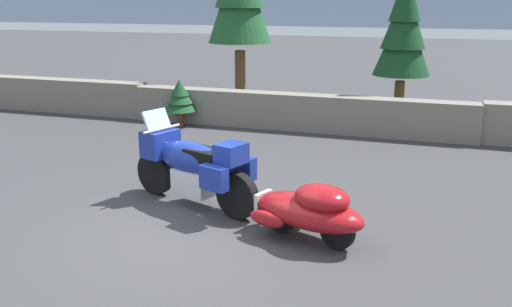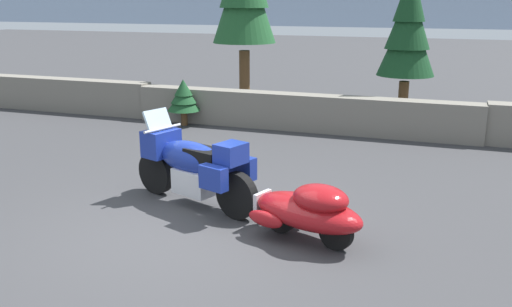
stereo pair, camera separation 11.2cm
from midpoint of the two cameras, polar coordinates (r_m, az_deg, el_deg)
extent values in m
plane|color=#38383A|center=(7.31, -7.84, -7.91)|extent=(80.00, 80.00, 0.00)
cube|color=slate|center=(16.64, -23.09, 5.90)|extent=(8.00, 0.49, 0.88)
cube|color=slate|center=(12.70, 4.71, 4.32)|extent=(8.00, 0.49, 0.83)
cylinder|color=black|center=(8.61, -9.97, -1.97)|extent=(0.67, 0.35, 0.66)
cylinder|color=black|center=(7.51, -1.56, -4.39)|extent=(0.67, 0.35, 0.66)
cube|color=silver|center=(7.99, -5.81, -2.84)|extent=(0.71, 0.61, 0.36)
ellipsoid|color=navy|center=(7.96, -6.39, -0.44)|extent=(1.28, 0.81, 0.48)
cube|color=navy|center=(8.37, -9.45, 1.10)|extent=(0.51, 0.61, 0.40)
cube|color=#9EB7C6|center=(8.33, -9.78, 3.35)|extent=(0.32, 0.48, 0.34)
cube|color=black|center=(7.73, -4.84, -0.12)|extent=(0.65, 0.53, 0.16)
cube|color=navy|center=(7.39, -2.19, 0.00)|extent=(0.43, 0.48, 0.28)
cube|color=navy|center=(7.29, -4.01, -2.54)|extent=(0.43, 0.28, 0.32)
cube|color=navy|center=(7.72, -0.99, -1.47)|extent=(0.43, 0.28, 0.32)
cylinder|color=silver|center=(8.28, -9.28, 2.58)|extent=(0.27, 0.67, 0.04)
cylinder|color=silver|center=(8.51, -9.82, -0.43)|extent=(0.26, 0.15, 0.54)
cylinder|color=black|center=(7.12, 3.02, -6.50)|extent=(0.45, 0.24, 0.44)
cylinder|color=black|center=(6.71, 8.79, -8.10)|extent=(0.45, 0.24, 0.44)
ellipsoid|color=maroon|center=(6.85, 5.85, -6.05)|extent=(1.64, 1.14, 0.40)
ellipsoid|color=maroon|center=(6.68, 7.20, -4.64)|extent=(0.87, 0.77, 0.32)
cube|color=silver|center=(7.24, 1.12, -4.92)|extent=(0.16, 0.32, 0.24)
ellipsoid|color=maroon|center=(6.86, 1.45, -6.83)|extent=(0.54, 0.31, 0.20)
ellipsoid|color=maroon|center=(7.35, 4.50, -5.32)|extent=(0.54, 0.31, 0.20)
cylinder|color=silver|center=(7.50, -1.25, -4.91)|extent=(0.68, 0.28, 0.05)
cylinder|color=brown|center=(15.21, -0.99, 7.68)|extent=(0.29, 0.29, 1.59)
cylinder|color=brown|center=(13.52, 15.22, 5.01)|extent=(0.23, 0.23, 1.07)
cone|color=#143D1E|center=(13.34, 15.69, 11.42)|extent=(1.32, 1.32, 1.68)
cone|color=#143D1E|center=(13.31, 15.86, 13.59)|extent=(1.02, 1.02, 1.47)
cylinder|color=brown|center=(13.29, -7.21, 3.61)|extent=(0.15, 0.15, 0.32)
cone|color=#194723|center=(13.20, -7.28, 5.54)|extent=(0.79, 0.79, 0.50)
cone|color=#194723|center=(13.17, -7.30, 6.19)|extent=(0.61, 0.61, 0.44)
cone|color=#194723|center=(13.15, -7.33, 6.84)|extent=(0.43, 0.43, 0.38)
camera|label=1|loc=(0.06, -89.58, 0.12)|focal=38.51mm
camera|label=2|loc=(0.06, 90.42, -0.12)|focal=38.51mm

